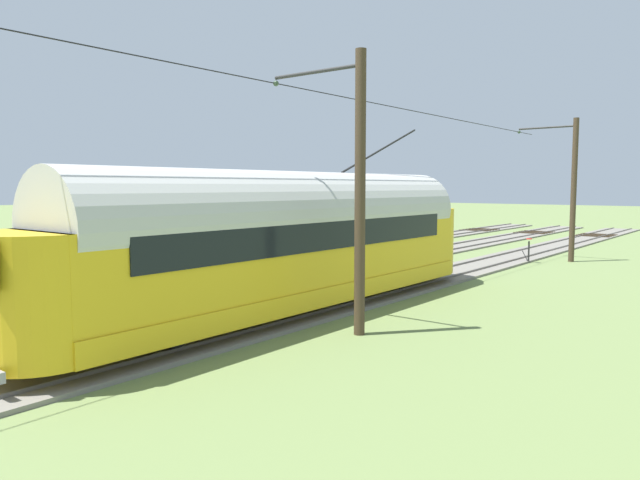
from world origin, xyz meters
TOP-DOWN VIEW (x-y plane):
  - ground_plane at (0.00, 0.00)m, footprint 220.00×220.00m
  - track_streetcar_siding at (-4.69, -0.31)m, footprint 2.80×80.00m
  - track_adjacent_siding at (0.00, -0.31)m, footprint 2.80×80.00m
  - track_third_siding at (4.69, -0.31)m, footprint 2.80×80.00m
  - vintage_streetcar at (-4.69, 4.58)m, footprint 2.65×18.01m
  - flatcar_adjacent at (4.69, 4.50)m, footprint 2.80×12.88m
  - catenary_pole_foreground at (-7.49, -13.70)m, footprint 3.11×0.28m
  - catenary_pole_mid_near at (-7.49, 5.39)m, footprint 3.11×0.28m
  - overhead_wire_run at (-4.75, 4.59)m, footprint 2.91×42.19m
  - switch_stand at (-6.04, -11.82)m, footprint 0.50×0.30m
  - spare_tie_stack at (7.71, -4.92)m, footprint 2.40×2.40m

SIDE VIEW (x-z plane):
  - ground_plane at x=0.00m, z-range 0.00..0.00m
  - track_streetcar_siding at x=-4.69m, z-range -0.04..0.14m
  - track_adjacent_siding at x=0.00m, z-range -0.04..0.14m
  - track_third_siding at x=4.69m, z-range -0.04..0.14m
  - spare_tie_stack at x=7.71m, z-range 0.00..0.54m
  - switch_stand at x=-6.04m, z-range 0.08..1.32m
  - flatcar_adjacent at x=4.69m, z-range 0.06..1.66m
  - vintage_streetcar at x=-4.69m, z-range -0.67..5.20m
  - catenary_pole_foreground at x=-7.49m, z-range 0.18..7.47m
  - catenary_pole_mid_near at x=-7.49m, z-range 0.18..7.47m
  - overhead_wire_run at x=-4.75m, z-range 6.66..6.84m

